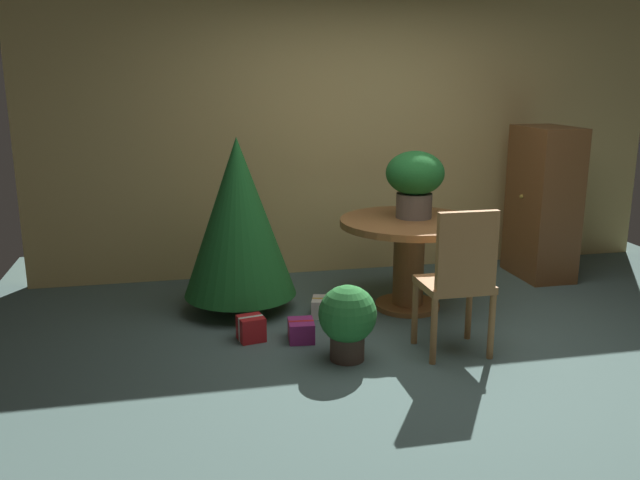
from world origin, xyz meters
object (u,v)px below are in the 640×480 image
gift_box_cream (324,307)px  potted_plant (348,318)px  gift_box_purple (301,331)px  gift_box_red (251,328)px  wooden_cabinet (543,203)px  wooden_chair_near (459,275)px  holiday_tree (238,217)px  round_dining_table (409,245)px  flower_vase (415,179)px

gift_box_cream → potted_plant: size_ratio=0.48×
gift_box_cream → gift_box_purple: 0.52m
gift_box_red → wooden_cabinet: wooden_cabinet is taller
wooden_chair_near → potted_plant: bearing=173.0°
wooden_chair_near → gift_box_red: size_ratio=4.88×
holiday_tree → wooden_cabinet: (2.83, 0.35, -0.07)m
wooden_cabinet → holiday_tree: bearing=-172.9°
round_dining_table → potted_plant: size_ratio=2.17×
flower_vase → round_dining_table: bearing=-131.0°
flower_vase → gift_box_purple: (-1.02, -0.55, -0.98)m
gift_box_purple → wooden_cabinet: size_ratio=0.16×
gift_box_red → gift_box_purple: bearing=-12.9°
gift_box_red → gift_box_purple: 0.36m
flower_vase → holiday_tree: 1.42m
round_dining_table → flower_vase: size_ratio=2.09×
flower_vase → gift_box_cream: bearing=-172.6°
gift_box_red → wooden_cabinet: bearing=19.5°
holiday_tree → gift_box_cream: size_ratio=5.65×
wooden_chair_near → gift_box_cream: 1.27m
holiday_tree → wooden_cabinet: 2.85m
gift_box_red → potted_plant: bearing=-38.4°
potted_plant → wooden_cabinet: bearing=33.3°
flower_vase → gift_box_cream: size_ratio=2.16×
round_dining_table → gift_box_purple: (-0.97, -0.49, -0.45)m
flower_vase → gift_box_purple: flower_vase is taller
gift_box_cream → wooden_cabinet: wooden_cabinet is taller
holiday_tree → gift_box_purple: (0.36, -0.73, -0.69)m
round_dining_table → flower_vase: (0.05, 0.06, 0.52)m
gift_box_cream → potted_plant: 0.87m
wooden_chair_near → gift_box_purple: (-0.97, 0.48, -0.49)m
wooden_cabinet → gift_box_red: bearing=-160.5°
gift_box_cream → holiday_tree: bearing=156.2°
wooden_cabinet → potted_plant: size_ratio=2.72×
gift_box_purple → gift_box_red: bearing=167.1°
gift_box_cream → potted_plant: potted_plant is taller
round_dining_table → wooden_cabinet: wooden_cabinet is taller
flower_vase → gift_box_purple: bearing=-151.7°
wooden_chair_near → gift_box_cream: bearing=127.3°
wooden_cabinet → potted_plant: (-2.23, -1.46, -0.41)m
potted_plant → gift_box_red: bearing=141.6°
holiday_tree → gift_box_red: (0.01, -0.65, -0.67)m
wooden_chair_near → holiday_tree: 1.80m
wooden_chair_near → potted_plant: size_ratio=1.98×
gift_box_purple → round_dining_table: bearing=26.8°
round_dining_table → gift_box_cream: round_dining_table is taller
gift_box_purple → wooden_cabinet: 2.77m
round_dining_table → wooden_chair_near: 0.97m
gift_box_red → wooden_cabinet: size_ratio=0.15×
wooden_chair_near → gift_box_purple: wooden_chair_near is taller
gift_box_purple → potted_plant: potted_plant is taller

